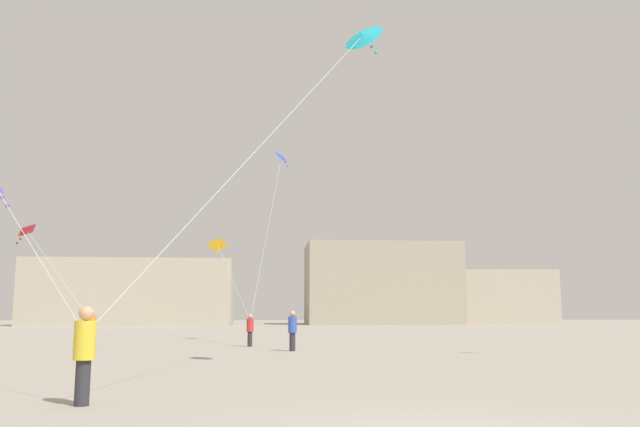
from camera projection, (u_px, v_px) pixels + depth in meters
The scene contains 11 objects.
person_in_red at pixel (250, 329), 33.76m from camera, with size 0.36×0.36×1.65m.
person_in_orange at pixel (91, 328), 29.97m from camera, with size 0.40×0.40×1.85m.
person_in_yellow at pixel (84, 351), 12.34m from camera, with size 0.40×0.40×1.83m.
person_in_blue at pixel (292, 329), 29.75m from camera, with size 0.39×0.39×1.80m.
kite_cobalt_diamond at pixel (281, 158), 39.57m from camera, with size 2.29×4.85×10.12m.
kite_crimson_delta at pixel (27, 232), 31.71m from camera, with size 4.07×2.05×4.63m.
kite_amber_delta at pixel (218, 247), 45.43m from camera, with size 2.97×12.07×5.44m.
kite_cyan_diamond at pixel (362, 37), 20.49m from camera, with size 7.24×7.01×9.53m.
building_left_hall at pixel (133, 293), 91.91m from camera, with size 27.83×12.63×8.95m.
building_centre_hall at pixel (381, 284), 99.83m from camera, with size 22.78×13.89×11.98m.
building_right_hall at pixel (493, 298), 102.40m from camera, with size 17.83×11.30×8.12m.
Camera 1 is at (-2.66, -8.77, 1.71)m, focal length 36.96 mm.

